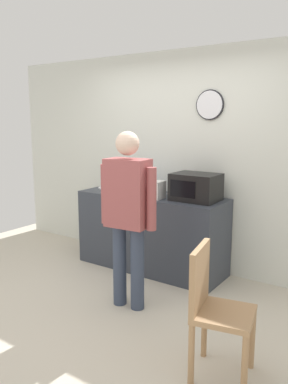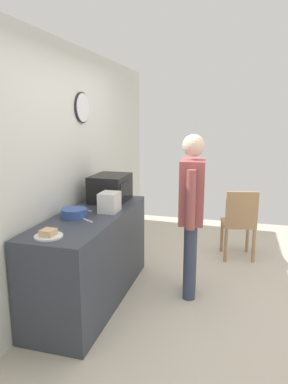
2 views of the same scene
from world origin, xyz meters
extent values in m
plane|color=beige|center=(0.00, 0.00, 0.00)|extent=(6.00, 6.00, 0.00)
cube|color=silver|center=(0.00, 1.60, 1.30)|extent=(5.40, 0.10, 2.60)
cylinder|color=white|center=(0.37, 1.54, 1.96)|extent=(0.31, 0.03, 0.31)
cylinder|color=black|center=(0.37, 1.54, 1.96)|extent=(0.33, 0.02, 0.33)
cube|color=#333842|center=(-0.20, 1.22, 0.46)|extent=(1.80, 0.62, 0.91)
cube|color=black|center=(0.38, 1.23, 1.06)|extent=(0.50, 0.38, 0.30)
cube|color=black|center=(0.32, 1.03, 1.06)|extent=(0.30, 0.01, 0.18)
cylinder|color=white|center=(-0.91, 1.26, 0.92)|extent=(0.23, 0.23, 0.01)
cube|color=#DCB47F|center=(-0.91, 1.26, 0.95)|extent=(0.12, 0.12, 0.05)
cylinder|color=#33519E|center=(-0.34, 1.32, 0.96)|extent=(0.25, 0.25, 0.08)
cube|color=silver|center=(-0.06, 1.07, 1.01)|extent=(0.22, 0.18, 0.20)
cube|color=silver|center=(-0.41, 1.16, 0.92)|extent=(0.11, 0.15, 0.01)
cube|color=silver|center=(-0.08, 1.33, 0.92)|extent=(0.08, 0.17, 0.01)
cylinder|color=#343F55|center=(0.27, 0.27, 0.40)|extent=(0.13, 0.13, 0.80)
cylinder|color=#343F55|center=(0.07, 0.26, 0.40)|extent=(0.13, 0.13, 0.80)
cube|color=#9E4C4C|center=(0.17, 0.26, 1.12)|extent=(0.42, 0.27, 0.64)
cylinder|color=#9E4C4C|center=(0.42, 0.29, 1.09)|extent=(0.09, 0.09, 0.57)
cylinder|color=#9E4C4C|center=(-0.08, 0.24, 1.09)|extent=(0.09, 0.09, 0.57)
sphere|color=beige|center=(0.17, 0.26, 1.58)|extent=(0.22, 0.22, 0.22)
cylinder|color=#A87F56|center=(1.56, -0.35, 0.23)|extent=(0.04, 0.04, 0.45)
cylinder|color=#A87F56|center=(1.49, 0.00, 0.23)|extent=(0.04, 0.04, 0.45)
cylinder|color=#A87F56|center=(1.21, -0.42, 0.23)|extent=(0.04, 0.04, 0.45)
cylinder|color=#A87F56|center=(1.14, -0.07, 0.23)|extent=(0.04, 0.04, 0.45)
cube|color=#A87F56|center=(1.35, -0.21, 0.47)|extent=(0.47, 0.47, 0.04)
cube|color=#A87F56|center=(1.17, -0.24, 0.71)|extent=(0.12, 0.40, 0.45)
camera|label=1|loc=(2.31, -2.58, 1.80)|focal=36.59mm
camera|label=2|loc=(-3.25, -0.17, 1.85)|focal=32.49mm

